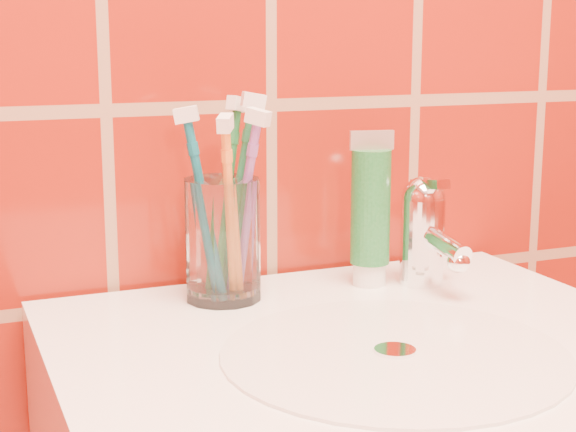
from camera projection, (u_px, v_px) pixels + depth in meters
name	position (u px, v px, depth m)	size (l,w,h in m)	color
glass_tumbler	(223.00, 240.00, 0.90)	(0.08, 0.08, 0.13)	white
toothpaste_tube	(370.00, 214.00, 0.95)	(0.05, 0.04, 0.17)	white
faucet	(425.00, 228.00, 0.95)	(0.05, 0.11, 0.12)	white
toothbrush_0	(205.00, 208.00, 0.88)	(0.05, 0.04, 0.21)	#0D5F73
toothbrush_1	(227.00, 198.00, 0.91)	(0.06, 0.05, 0.21)	#1F7439
toothbrush_2	(243.00, 207.00, 0.89)	(0.05, 0.05, 0.20)	#7F4A9F
toothbrush_3	(237.00, 197.00, 0.91)	(0.06, 0.03, 0.22)	#1C693F
toothbrush_4	(230.00, 212.00, 0.88)	(0.04, 0.05, 0.20)	orange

